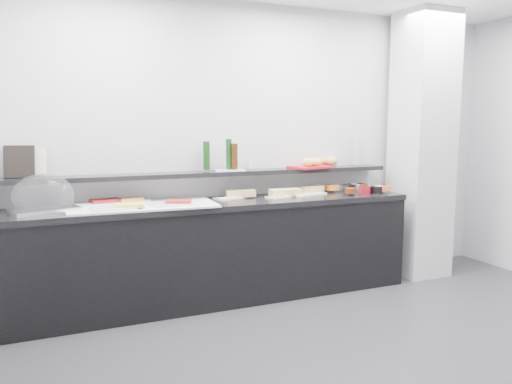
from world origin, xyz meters
name	(u,v)px	position (x,y,z in m)	size (l,w,h in m)	color
ground	(406,368)	(0.00, 0.00, 0.00)	(5.00, 5.00, 0.00)	#2D2D30
back_wall	(276,147)	(0.00, 2.00, 1.35)	(5.00, 0.02, 2.70)	#B8BAC0
column	(422,146)	(1.50, 1.65, 1.35)	(0.50, 0.50, 2.70)	silver
buffet_cabinet	(220,253)	(-0.70, 1.70, 0.42)	(3.60, 0.60, 0.85)	black
counter_top	(219,204)	(-0.70, 1.70, 0.88)	(3.62, 0.62, 0.05)	black
wall_shelf	(213,174)	(-0.70, 1.88, 1.13)	(3.60, 0.25, 0.04)	black
cloche_base	(45,210)	(-2.12, 1.66, 0.92)	(0.47, 0.32, 0.04)	silver
cloche_dome	(43,196)	(-2.13, 1.74, 1.03)	(0.47, 0.31, 0.34)	silver
linen_runner	(143,206)	(-1.37, 1.67, 0.91)	(1.19, 0.56, 0.01)	white
platter_meat_a	(91,204)	(-1.77, 1.82, 0.92)	(0.28, 0.19, 0.01)	white
food_meat_a	(106,201)	(-1.65, 1.85, 0.94)	(0.24, 0.15, 0.02)	maroon
platter_salmon	(131,201)	(-1.44, 1.85, 0.92)	(0.32, 0.22, 0.01)	silver
food_salmon	(130,199)	(-1.45, 1.85, 0.94)	(0.20, 0.13, 0.02)	orange
platter_cheese	(113,208)	(-1.63, 1.54, 0.92)	(0.34, 0.22, 0.01)	white
food_cheese	(130,205)	(-1.50, 1.53, 0.94)	(0.22, 0.14, 0.02)	#E4DF58
platter_meat_b	(169,204)	(-1.18, 1.56, 0.92)	(0.30, 0.20, 0.01)	white
food_meat_b	(179,201)	(-1.10, 1.57, 0.94)	(0.21, 0.13, 0.02)	maroon
sandwich_plate_left	(233,198)	(-0.53, 1.81, 0.91)	(0.35, 0.15, 0.01)	silver
sandwich_food_left	(241,193)	(-0.45, 1.80, 0.94)	(0.27, 0.10, 0.06)	tan
tongs_left	(227,197)	(-0.60, 1.77, 0.92)	(0.01, 0.01, 0.16)	#B5B7BC
sandwich_plate_mid	(282,196)	(-0.08, 1.70, 0.91)	(0.32, 0.14, 0.01)	white
sandwich_food_mid	(285,192)	(-0.05, 1.70, 0.94)	(0.30, 0.11, 0.06)	#E8D179
tongs_mid	(281,196)	(-0.12, 1.63, 0.92)	(0.01, 0.01, 0.16)	silver
sandwich_plate_right	(307,194)	(0.21, 1.74, 0.91)	(0.38, 0.16, 0.01)	white
sandwich_food_right	(312,189)	(0.30, 1.81, 0.94)	(0.25, 0.10, 0.06)	tan
tongs_right	(302,193)	(0.15, 1.75, 0.92)	(0.01, 0.01, 0.16)	silver
bowl_glass_fruit	(340,189)	(0.61, 1.78, 0.94)	(0.17, 0.17, 0.07)	silver
fill_glass_fruit	(332,187)	(0.54, 1.83, 0.95)	(0.15, 0.15, 0.05)	orange
bowl_black_jam	(350,188)	(0.73, 1.80, 0.94)	(0.15, 0.15, 0.07)	black
fill_black_jam	(361,186)	(0.87, 1.80, 0.95)	(0.12, 0.12, 0.05)	#571C0C
bowl_glass_cream	(357,187)	(0.83, 1.82, 0.94)	(0.19, 0.19, 0.07)	silver
fill_glass_cream	(357,186)	(0.83, 1.83, 0.95)	(0.13, 0.13, 0.05)	white
bowl_red_jam	(364,190)	(0.77, 1.60, 0.94)	(0.12, 0.12, 0.07)	maroon
fill_red_jam	(350,191)	(0.57, 1.55, 0.95)	(0.09, 0.09, 0.05)	#5B210D
bowl_glass_salmon	(362,190)	(0.76, 1.63, 0.94)	(0.14, 0.14, 0.07)	white
fill_glass_salmon	(381,188)	(0.95, 1.58, 0.95)	(0.13, 0.13, 0.05)	orange
bowl_black_fruit	(377,190)	(0.90, 1.58, 0.94)	(0.12, 0.12, 0.07)	black
fill_black_fruit	(386,188)	(1.01, 1.57, 0.95)	(0.09, 0.09, 0.05)	orange
framed_print	(19,162)	(-2.29, 1.94, 1.28)	(0.23, 0.02, 0.26)	black
print_art	(35,161)	(-2.17, 1.96, 1.28)	(0.17, 0.00, 0.22)	beige
condiment_tray	(230,170)	(-0.54, 1.86, 1.16)	(0.26, 0.16, 0.01)	white
bottle_green_a	(206,156)	(-0.74, 1.92, 1.29)	(0.06, 0.06, 0.26)	#0F360E
bottle_brown	(235,157)	(-0.50, 1.84, 1.28)	(0.06, 0.06, 0.24)	#341C09
bottle_green_b	(229,154)	(-0.54, 1.88, 1.30)	(0.05, 0.05, 0.28)	#0E3613
bottle_hot	(231,160)	(-0.52, 1.89, 1.25)	(0.04, 0.04, 0.18)	#9F350B
shaker_salt	(249,165)	(-0.33, 1.91, 1.20)	(0.04, 0.04, 0.07)	white
shaker_pepper	(250,165)	(-0.32, 1.89, 1.20)	(0.03, 0.03, 0.07)	white
bread_tray	(310,167)	(0.30, 1.85, 1.16)	(0.39, 0.27, 0.02)	#B21318
bread_roll_ne	(332,160)	(0.62, 1.98, 1.21)	(0.13, 0.08, 0.08)	tan
bread_roll_sw	(308,162)	(0.24, 1.79, 1.21)	(0.12, 0.08, 0.08)	#D7B052
bread_roll_s	(316,162)	(0.33, 1.81, 1.21)	(0.14, 0.09, 0.08)	tan
bread_roll_se	(332,161)	(0.54, 1.85, 1.21)	(0.12, 0.08, 0.08)	tan
bread_roll_midw	(311,162)	(0.32, 1.86, 1.21)	(0.12, 0.08, 0.08)	tan
bread_roll_mide	(325,161)	(0.51, 1.92, 1.21)	(0.15, 0.09, 0.08)	#CC814E
carafe	(357,151)	(0.87, 1.90, 1.30)	(0.11, 0.11, 0.30)	white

